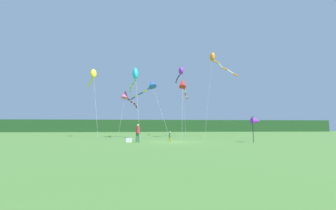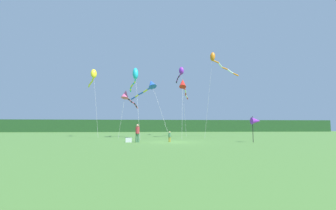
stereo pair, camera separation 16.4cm
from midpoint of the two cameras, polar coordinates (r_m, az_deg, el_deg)
ground_plane at (r=23.49m, az=1.58°, el=-9.09°), size 120.00×120.00×0.00m
distant_treeline at (r=68.33m, az=-2.98°, el=-5.15°), size 108.00×3.01×3.48m
person_adult at (r=23.25m, az=-7.32°, el=-6.64°), size 0.39×0.39×1.77m
person_child at (r=23.44m, az=0.59°, el=-7.66°), size 0.23×0.23×1.06m
cooler_box at (r=23.40m, az=-9.44°, el=-8.51°), size 0.59×0.42×0.43m
banner_flag_pole at (r=24.47m, az=20.99°, el=-3.72°), size 0.90×0.70×2.56m
kite_red at (r=33.60m, az=3.90°, el=4.97°), size 2.61×9.69×8.54m
kite_blue at (r=31.19m, az=-4.35°, el=4.80°), size 5.22×8.79×7.90m
kite_rainbow at (r=33.47m, az=-10.08°, el=2.35°), size 2.41×6.33×6.81m
kite_cyan at (r=32.59m, az=-7.99°, el=7.20°), size 1.91×8.79×9.72m
kite_orange at (r=35.07m, az=11.97°, el=10.71°), size 6.98×5.18×12.22m
kite_yellow at (r=36.29m, az=-17.78°, el=6.96°), size 3.29×7.40×10.05m
kite_purple at (r=40.09m, az=3.33°, el=8.15°), size 1.03×5.57×11.73m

